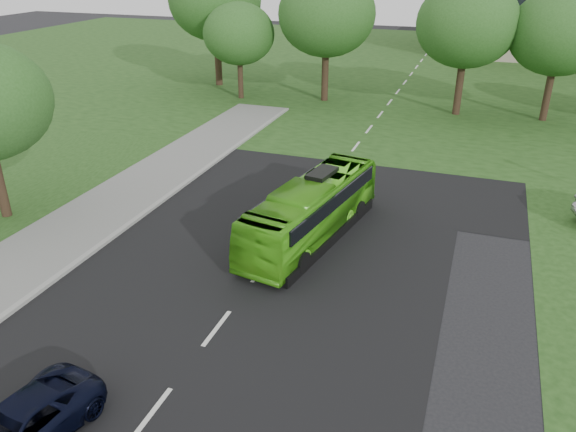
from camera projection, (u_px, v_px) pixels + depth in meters
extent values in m
plane|color=black|center=(241.00, 297.00, 20.28)|extent=(160.00, 160.00, 0.00)
cube|color=black|center=(363.00, 137.00, 37.28)|extent=(14.00, 120.00, 0.01)
cube|color=black|center=(340.00, 167.00, 32.18)|extent=(80.00, 12.00, 0.01)
cube|color=silver|center=(344.00, 162.00, 33.03)|extent=(0.15, 90.00, 0.01)
cube|color=#204416|center=(415.00, 69.00, 58.54)|extent=(120.00, 60.00, 0.01)
cylinder|color=black|center=(241.00, 81.00, 46.52)|extent=(0.44, 0.44, 2.89)
ellipsoid|color=#28561C|center=(239.00, 34.00, 44.90)|extent=(5.74, 5.74, 4.88)
cylinder|color=black|center=(325.00, 78.00, 45.65)|extent=(0.56, 0.56, 3.70)
ellipsoid|color=#28561C|center=(327.00, 14.00, 43.54)|extent=(7.60, 7.60, 6.46)
cylinder|color=black|center=(459.00, 90.00, 41.79)|extent=(0.55, 0.55, 3.64)
ellipsoid|color=#28561C|center=(467.00, 24.00, 39.76)|extent=(7.23, 7.23, 6.14)
cylinder|color=black|center=(547.00, 97.00, 40.32)|extent=(0.51, 0.51, 3.42)
ellipsoid|color=#28561C|center=(560.00, 32.00, 38.40)|extent=(6.88, 6.88, 5.85)
cylinder|color=black|center=(218.00, 62.00, 50.78)|extent=(0.62, 0.62, 4.10)
ellipsoid|color=#28561C|center=(215.00, 0.00, 48.50)|extent=(8.05, 8.05, 6.84)
cylinder|color=black|center=(0.00, 186.00, 25.78)|extent=(0.46, 0.46, 3.03)
imported|color=#50BB1C|center=(312.00, 210.00, 23.91)|extent=(3.76, 9.51, 2.58)
imported|color=black|center=(19.00, 427.00, 13.97)|extent=(2.72, 4.65, 1.21)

